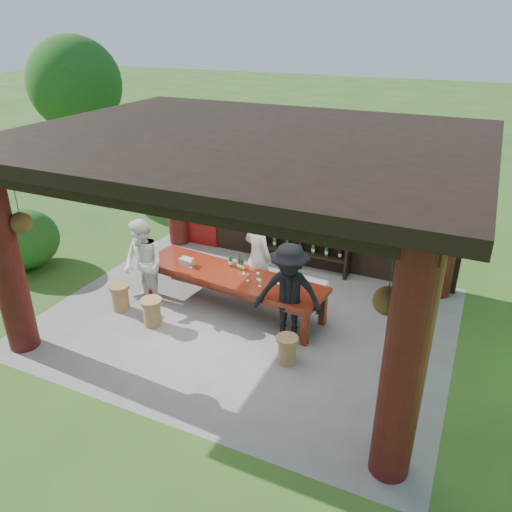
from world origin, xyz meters
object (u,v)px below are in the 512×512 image
at_px(wine_shelf, 301,227).
at_px(guest_woman, 143,264).
at_px(tasting_table, 232,279).
at_px(stool_far_left, 120,297).
at_px(stool_near_right, 287,349).
at_px(host, 258,256).
at_px(stool_near_left, 152,311).
at_px(napkin_basket, 186,262).
at_px(guest_man, 289,294).

distance_m(wine_shelf, guest_woman, 3.56).
distance_m(tasting_table, stool_far_left, 2.20).
bearing_deg(tasting_table, stool_near_right, -35.61).
bearing_deg(host, stool_near_left, 74.27).
distance_m(tasting_table, napkin_basket, 1.01).
relative_size(stool_near_left, guest_man, 0.29).
height_order(stool_near_right, guest_woman, guest_woman).
distance_m(wine_shelf, tasting_table, 2.32).
bearing_deg(guest_man, tasting_table, 150.51).
bearing_deg(stool_near_left, host, 52.53).
xyz_separation_m(stool_near_left, host, (1.34, 1.75, 0.65)).
height_order(host, guest_woman, host).
height_order(guest_woman, guest_man, guest_man).
bearing_deg(host, guest_woman, 54.25).
xyz_separation_m(stool_near_left, guest_woman, (-0.53, 0.56, 0.61)).
bearing_deg(stool_near_left, guest_man, 14.35).
relative_size(stool_near_left, guest_woman, 0.30).
xyz_separation_m(wine_shelf, stool_near_right, (1.03, -3.37, -0.74)).
xyz_separation_m(stool_near_left, stool_far_left, (-0.88, 0.19, 0.00)).
bearing_deg(stool_near_left, napkin_basket, 86.25).
xyz_separation_m(wine_shelf, host, (-0.30, -1.62, -0.07)).
bearing_deg(guest_woman, host, 51.66).
distance_m(stool_near_left, napkin_basket, 1.25).
relative_size(tasting_table, guest_man, 2.07).
relative_size(host, napkin_basket, 7.20).
height_order(stool_far_left, napkin_basket, napkin_basket).
bearing_deg(guest_man, stool_near_right, -77.86).
distance_m(host, guest_woman, 2.22).
height_order(wine_shelf, stool_far_left, wine_shelf).
distance_m(host, guest_man, 1.58).
relative_size(stool_far_left, host, 0.29).
xyz_separation_m(wine_shelf, guest_woman, (-2.18, -2.81, -0.11)).
height_order(stool_near_left, guest_woman, guest_woman).
height_order(stool_near_right, napkin_basket, napkin_basket).
bearing_deg(stool_far_left, tasting_table, 26.45).
relative_size(tasting_table, guest_woman, 2.15).
bearing_deg(tasting_table, wine_shelf, 75.32).
xyz_separation_m(tasting_table, stool_near_right, (1.61, -1.15, -0.38)).
bearing_deg(stool_near_right, tasting_table, 144.39).
xyz_separation_m(host, napkin_basket, (-1.27, -0.62, -0.12)).
height_order(stool_far_left, host, host).
xyz_separation_m(stool_near_right, napkin_basket, (-2.61, 1.13, 0.56)).
bearing_deg(wine_shelf, tasting_table, -104.68).
distance_m(stool_near_left, guest_man, 2.61).
height_order(wine_shelf, tasting_table, wine_shelf).
bearing_deg(stool_near_right, napkin_basket, 156.61).
height_order(host, guest_man, host).
height_order(wine_shelf, host, wine_shelf).
relative_size(tasting_table, stool_far_left, 7.10).
bearing_deg(guest_man, host, 126.09).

